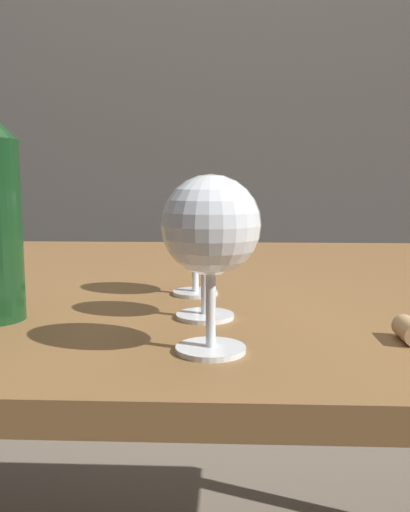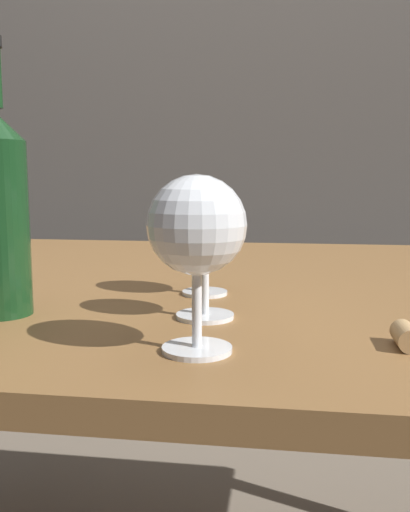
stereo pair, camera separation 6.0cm
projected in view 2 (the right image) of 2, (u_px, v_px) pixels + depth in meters
The scene contains 6 objects.
back_wall at pixel (251, 70), 1.89m from camera, with size 5.00×0.08×2.60m, color #59544F.
dining_table at pixel (205, 325), 0.89m from camera, with size 1.57×0.99×0.77m.
wine_glass_chardonnay at pixel (197, 227), 0.48m from camera, with size 0.09×0.09×0.16m.
wine_glass_rose at pixel (205, 231), 0.60m from camera, with size 0.08×0.08×0.14m.
wine_glass_amber at pixel (205, 221), 0.73m from camera, with size 0.08×0.08×0.14m.
cork at pixel (406, 336), 0.50m from camera, with size 0.02×0.02×0.04m, color tan.
Camera 2 is at (0.12, -0.85, 0.93)m, focal length 38.51 mm.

